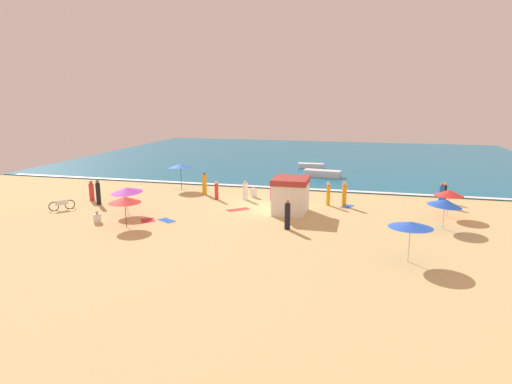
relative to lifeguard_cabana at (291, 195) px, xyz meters
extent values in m
plane|color=#D8B775|center=(-2.67, 1.77, -1.32)|extent=(60.00, 60.00, 0.00)
cube|color=#146B93|center=(-2.67, 29.77, -1.27)|extent=(60.00, 44.00, 0.10)
cube|color=white|center=(-2.67, 8.07, -1.21)|extent=(57.00, 0.70, 0.01)
cube|color=white|center=(0.00, 0.00, -0.23)|extent=(2.36, 2.65, 2.18)
cube|color=#A5332D|center=(0.00, 0.00, 1.06)|extent=(2.47, 2.80, 0.40)
cylinder|color=silver|center=(-11.26, -3.02, -0.38)|extent=(0.05, 0.05, 1.87)
cone|color=#B733C6|center=(-11.26, -3.02, 0.41)|extent=(2.98, 2.99, 0.55)
cylinder|color=silver|center=(7.34, -7.80, -0.29)|extent=(0.05, 0.05, 2.06)
cone|color=blue|center=(7.34, -7.80, 0.64)|extent=(2.57, 2.58, 0.38)
cylinder|color=silver|center=(10.00, -1.46, -0.37)|extent=(0.05, 0.05, 1.89)
cone|color=blue|center=(10.00, -1.46, 0.41)|extent=(2.20, 2.17, 0.60)
cylinder|color=#4C3823|center=(-9.71, -5.85, -0.35)|extent=(0.05, 0.05, 1.92)
cone|color=red|center=(-9.71, -5.85, 0.46)|extent=(2.56, 2.56, 0.41)
cylinder|color=silver|center=(10.77, 1.58, -0.38)|extent=(0.05, 0.05, 1.88)
cone|color=red|center=(10.77, 1.58, 0.40)|extent=(2.33, 2.34, 0.47)
cylinder|color=#4C3823|center=(-11.00, 5.71, -0.19)|extent=(0.05, 0.05, 2.26)
cone|color=blue|center=(-11.00, 5.71, 0.83)|extent=(3.15, 3.15, 0.50)
torus|color=black|center=(-16.17, -2.89, -0.99)|extent=(0.53, 0.57, 0.72)
torus|color=black|center=(-16.92, -3.70, -0.99)|extent=(0.53, 0.57, 0.72)
cube|color=white|center=(-16.54, -3.30, -0.77)|extent=(0.64, 0.69, 0.36)
cylinder|color=black|center=(11.31, 6.13, -0.64)|extent=(0.42, 0.42, 1.36)
sphere|color=#DBA884|center=(11.31, 6.13, 0.16)|extent=(0.26, 0.26, 0.26)
cylinder|color=orange|center=(2.45, 2.91, -0.53)|extent=(0.40, 0.40, 1.58)
sphere|color=beige|center=(2.45, 2.91, 0.38)|extent=(0.27, 0.27, 0.27)
cylinder|color=orange|center=(-8.15, 4.15, -0.47)|extent=(0.38, 0.38, 1.69)
sphere|color=brown|center=(-8.15, 4.15, 0.49)|extent=(0.25, 0.25, 0.25)
cube|color=white|center=(-3.80, 4.17, -0.95)|extent=(0.53, 0.53, 0.73)
sphere|color=beige|center=(-3.80, 4.17, -0.50)|extent=(0.20, 0.20, 0.20)
cylinder|color=#D84CA5|center=(-2.07, 3.39, -0.54)|extent=(0.45, 0.45, 1.55)
sphere|color=brown|center=(-2.07, 3.39, 0.35)|extent=(0.26, 0.26, 0.26)
cylinder|color=red|center=(-16.18, -0.18, -0.63)|extent=(0.54, 0.54, 1.38)
sphere|color=#9E6B47|center=(-16.18, -0.18, 0.19)|extent=(0.27, 0.27, 0.27)
cylinder|color=orange|center=(3.66, 2.90, -0.47)|extent=(0.38, 0.38, 1.70)
sphere|color=beige|center=(3.66, 2.90, 0.48)|extent=(0.23, 0.23, 0.23)
cylinder|color=red|center=(-6.53, 2.61, -0.66)|extent=(0.35, 0.35, 1.31)
sphere|color=beige|center=(-6.53, 2.61, 0.11)|extent=(0.26, 0.26, 0.26)
cylinder|color=blue|center=(10.85, 4.78, -0.53)|extent=(0.39, 0.39, 1.57)
sphere|color=#9E6B47|center=(10.85, 4.78, 0.37)|extent=(0.25, 0.25, 0.25)
cylinder|color=black|center=(0.46, -3.89, -0.48)|extent=(0.42, 0.42, 1.67)
sphere|color=#9E6B47|center=(0.46, -3.89, 0.46)|extent=(0.23, 0.23, 0.23)
cylinder|color=black|center=(-14.86, -1.20, -0.47)|extent=(0.48, 0.48, 1.69)
sphere|color=brown|center=(-14.86, -1.20, 0.50)|extent=(0.27, 0.27, 0.27)
cube|color=white|center=(-12.03, -5.56, -1.02)|extent=(0.53, 0.53, 0.59)
sphere|color=#DBA884|center=(-12.03, -5.56, -0.63)|extent=(0.21, 0.21, 0.21)
cylinder|color=white|center=(-4.22, 3.12, -0.65)|extent=(0.50, 0.50, 1.34)
sphere|color=#DBA884|center=(-4.22, 3.12, 0.15)|extent=(0.27, 0.27, 0.27)
cube|color=red|center=(-3.91, -0.08, -1.31)|extent=(1.74, 1.63, 0.01)
cube|color=blue|center=(-7.79, -3.98, -1.31)|extent=(1.49, 1.25, 0.01)
cube|color=blue|center=(3.93, 2.86, -1.31)|extent=(1.11, 1.43, 0.01)
cube|color=red|center=(-9.04, -4.27, -1.31)|extent=(1.35, 1.40, 0.01)
cube|color=white|center=(0.92, 14.51, -0.87)|extent=(3.93, 1.70, 0.69)
cube|color=white|center=(-0.93, 19.87, -0.94)|extent=(2.94, 1.11, 0.55)
camera|label=1|loc=(4.80, -29.22, 6.78)|focal=29.72mm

